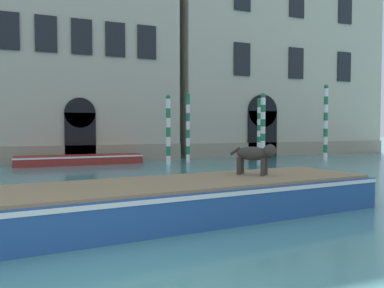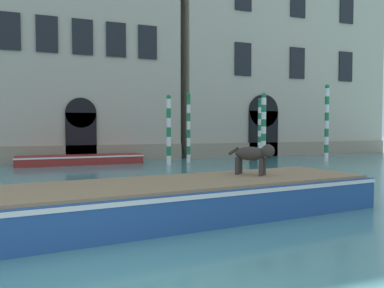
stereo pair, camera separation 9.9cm
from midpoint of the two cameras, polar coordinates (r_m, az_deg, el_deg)
name	(u,v)px [view 1 (the left image)]	position (r m, az deg, el deg)	size (l,w,h in m)	color
palazzo_left	(77,16)	(25.01, -17.20, 18.18)	(11.12, 6.13, 17.37)	#B2A893
palazzo_right	(271,28)	(29.45, 11.87, 16.88)	(15.23, 6.13, 18.44)	#B2A893
boat_foreground	(184,198)	(7.88, -1.54, -8.18)	(8.97, 3.34, 0.76)	#234C8C
dog_on_deck	(256,154)	(8.83, 9.34, -1.54)	(0.83, 0.90, 0.75)	#332D28
boat_moored_near_palazzo	(80,159)	(19.84, -16.82, -2.27)	(6.24, 1.69, 0.47)	maroon
mooring_pole_0	(188,127)	(19.84, -0.77, 2.54)	(0.21, 0.21, 3.72)	white
mooring_pole_1	(326,122)	(22.45, 19.58, 3.14)	(0.24, 0.24, 4.30)	white
mooring_pole_2	(168,130)	(18.54, -3.79, 2.20)	(0.23, 0.23, 3.50)	white
mooring_pole_3	(263,127)	(20.40, 10.61, 2.51)	(0.28, 0.28, 3.72)	white
mooring_pole_4	(259,129)	(22.01, 10.01, 2.30)	(0.21, 0.21, 3.57)	white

